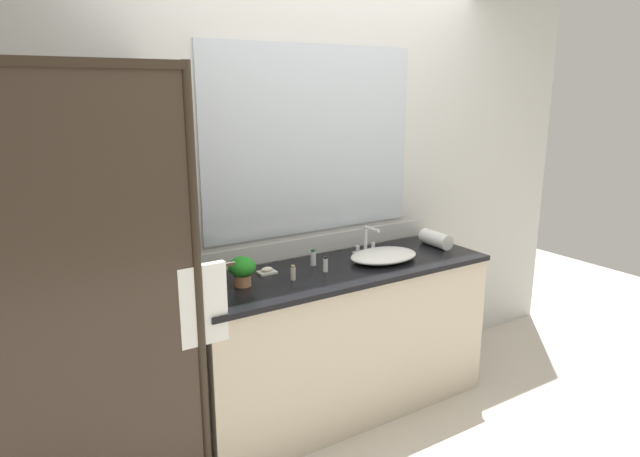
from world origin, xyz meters
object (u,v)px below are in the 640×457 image
soap_dish (267,271)px  amenity_bottle_body_wash (325,264)px  potted_plant (242,269)px  sink_basin (384,256)px  amenity_bottle_shampoo (293,273)px  rolled_towel_near_edge (436,239)px  amenity_bottle_conditioner (313,258)px  faucet (367,244)px

soap_dish → amenity_bottle_body_wash: size_ratio=1.16×
potted_plant → amenity_bottle_body_wash: bearing=-4.3°
sink_basin → amenity_bottle_shampoo: bearing=-178.8°
amenity_bottle_shampoo → amenity_bottle_body_wash: bearing=6.3°
rolled_towel_near_edge → sink_basin: bearing=-173.0°
amenity_bottle_conditioner → amenity_bottle_body_wash: bearing=-90.9°
amenity_bottle_shampoo → amenity_bottle_conditioner: amenity_bottle_conditioner is taller
amenity_bottle_conditioner → soap_dish: bearing=177.0°
amenity_bottle_body_wash → potted_plant: bearing=175.7°
amenity_bottle_conditioner → rolled_towel_near_edge: (0.88, -0.08, 0.00)m
rolled_towel_near_edge → soap_dish: bearing=175.1°
potted_plant → rolled_towel_near_edge: bearing=0.4°
sink_basin → amenity_bottle_body_wash: amenity_bottle_body_wash is taller
sink_basin → amenity_bottle_shampoo: size_ratio=5.27×
sink_basin → amenity_bottle_body_wash: size_ratio=5.00×
sink_basin → amenity_bottle_body_wash: 0.40m
amenity_bottle_shampoo → amenity_bottle_conditioner: bearing=35.0°
amenity_bottle_shampoo → sink_basin: bearing=1.2°
potted_plant → amenity_bottle_body_wash: potted_plant is taller
soap_dish → amenity_bottle_body_wash: bearing=-26.9°
sink_basin → potted_plant: potted_plant is taller
potted_plant → rolled_towel_near_edge: 1.37m
rolled_towel_near_edge → potted_plant: bearing=-179.6°
potted_plant → amenity_bottle_conditioner: bearing=11.0°
sink_basin → potted_plant: (-0.89, 0.05, 0.06)m
soap_dish → amenity_bottle_body_wash: (0.29, -0.15, 0.03)m
potted_plant → amenity_bottle_conditioner: size_ratio=1.62×
soap_dish → rolled_towel_near_edge: (1.17, -0.10, 0.03)m
potted_plant → soap_dish: potted_plant is taller
soap_dish → amenity_bottle_shampoo: (0.07, -0.17, 0.02)m
amenity_bottle_body_wash → rolled_towel_near_edge: bearing=3.1°
soap_dish → amenity_bottle_body_wash: 0.33m
rolled_towel_near_edge → amenity_bottle_shampoo: bearing=-176.3°
faucet → amenity_bottle_shampoo: faucet is taller
amenity_bottle_body_wash → soap_dish: bearing=153.1°
faucet → amenity_bottle_body_wash: bearing=-158.8°
potted_plant → amenity_bottle_shampoo: size_ratio=1.89×
faucet → rolled_towel_near_edge: 0.49m
amenity_bottle_shampoo → rolled_towel_near_edge: size_ratio=0.36×
sink_basin → amenity_bottle_body_wash: bearing=178.4°
sink_basin → potted_plant: size_ratio=2.79×
amenity_bottle_body_wash → amenity_bottle_conditioner: (0.00, 0.13, 0.00)m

